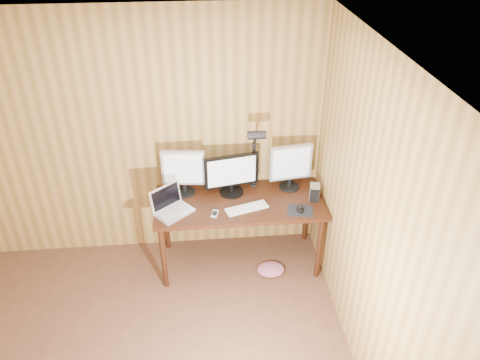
{
  "coord_description": "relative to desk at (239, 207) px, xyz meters",
  "views": [
    {
      "loc": [
        0.59,
        -2.0,
        3.3
      ],
      "look_at": [
        0.93,
        1.58,
        1.02
      ],
      "focal_mm": 35.0,
      "sensor_mm": 36.0,
      "label": 1
    }
  ],
  "objects": [
    {
      "name": "fabric_pile",
      "position": [
        0.29,
        -0.28,
        -0.58
      ],
      "size": [
        0.33,
        0.29,
        0.09
      ],
      "primitive_type": null,
      "rotation": [
        0.0,
        0.0,
        0.28
      ],
      "color": "#BF5C74",
      "rests_on": "floor"
    },
    {
      "name": "mousepad",
      "position": [
        0.54,
        -0.28,
        0.12
      ],
      "size": [
        0.26,
        0.23,
        0.0
      ],
      "primitive_type": "cube",
      "rotation": [
        0.0,
        0.0,
        -0.18
      ],
      "color": "black",
      "rests_on": "desk"
    },
    {
      "name": "monitor_left",
      "position": [
        -0.52,
        0.12,
        0.37
      ],
      "size": [
        0.41,
        0.2,
        0.46
      ],
      "rotation": [
        0.0,
        0.0,
        -0.11
      ],
      "color": "black",
      "rests_on": "desk"
    },
    {
      "name": "monitor_right",
      "position": [
        0.51,
        0.12,
        0.38
      ],
      "size": [
        0.42,
        0.2,
        0.47
      ],
      "rotation": [
        0.0,
        0.0,
        0.13
      ],
      "color": "black",
      "rests_on": "desk"
    },
    {
      "name": "speaker",
      "position": [
        0.76,
        -0.01,
        0.18
      ],
      "size": [
        0.05,
        0.05,
        0.11
      ],
      "primitive_type": "cylinder",
      "color": "black",
      "rests_on": "desk"
    },
    {
      "name": "desk_lamp",
      "position": [
        0.16,
        0.1,
        0.57
      ],
      "size": [
        0.17,
        0.24,
        0.73
      ],
      "rotation": [
        0.0,
        0.0,
        -0.14
      ],
      "color": "black",
      "rests_on": "desk"
    },
    {
      "name": "keyboard",
      "position": [
        0.06,
        -0.2,
        0.13
      ],
      "size": [
        0.42,
        0.23,
        0.02
      ],
      "rotation": [
        0.0,
        0.0,
        0.29
      ],
      "color": "white",
      "rests_on": "desk"
    },
    {
      "name": "phone",
      "position": [
        -0.25,
        -0.26,
        0.13
      ],
      "size": [
        0.08,
        0.12,
        0.02
      ],
      "rotation": [
        0.0,
        0.0,
        -0.27
      ],
      "color": "silver",
      "rests_on": "desk"
    },
    {
      "name": "mouse",
      "position": [
        0.54,
        -0.28,
        0.14
      ],
      "size": [
        0.07,
        0.11,
        0.04
      ],
      "primitive_type": "ellipsoid",
      "rotation": [
        0.0,
        0.0,
        0.04
      ],
      "color": "black",
      "rests_on": "mousepad"
    },
    {
      "name": "room_shell",
      "position": [
        -0.93,
        -1.7,
        0.62
      ],
      "size": [
        4.0,
        4.0,
        4.0
      ],
      "color": "brown",
      "rests_on": "ground"
    },
    {
      "name": "desk",
      "position": [
        0.0,
        0.0,
        0.0
      ],
      "size": [
        1.6,
        0.7,
        0.75
      ],
      "color": "black",
      "rests_on": "floor"
    },
    {
      "name": "hard_drive",
      "position": [
        0.72,
        -0.1,
        0.19
      ],
      "size": [
        0.12,
        0.15,
        0.15
      ],
      "rotation": [
        0.0,
        0.0,
        -0.25
      ],
      "color": "silver",
      "rests_on": "desk"
    },
    {
      "name": "laptop",
      "position": [
        -0.65,
        -0.17,
        0.18
      ],
      "size": [
        0.42,
        0.41,
        0.24
      ],
      "rotation": [
        0.0,
        0.0,
        0.69
      ],
      "color": "silver",
      "rests_on": "desk"
    },
    {
      "name": "monitor_center",
      "position": [
        -0.06,
        0.08,
        0.34
      ],
      "size": [
        0.53,
        0.23,
        0.42
      ],
      "rotation": [
        0.0,
        0.0,
        0.19
      ],
      "color": "black",
      "rests_on": "desk"
    }
  ]
}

